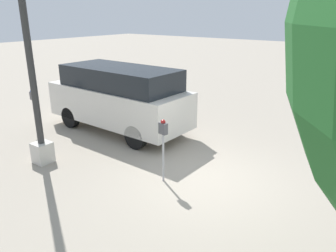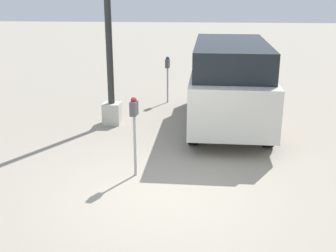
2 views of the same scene
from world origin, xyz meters
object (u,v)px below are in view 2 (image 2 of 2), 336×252
at_px(parking_meter_far, 168,69).
at_px(parked_van, 230,81).
at_px(parking_meter_near, 134,119).
at_px(lamp_post, 109,33).

distance_m(parking_meter_far, parked_van, 2.76).
xyz_separation_m(parking_meter_near, parked_van, (3.28, -1.91, 0.04)).
height_order(lamp_post, parked_van, lamp_post).
height_order(parking_meter_near, parking_meter_far, parking_meter_near).
height_order(parking_meter_far, parked_van, parked_van).
bearing_deg(parking_meter_far, parked_van, -132.43).
bearing_deg(parked_van, parking_meter_far, 40.22).
bearing_deg(parking_meter_far, lamp_post, 159.52).
bearing_deg(parked_van, lamp_post, 93.79).
bearing_deg(parking_meter_near, lamp_post, 27.73).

